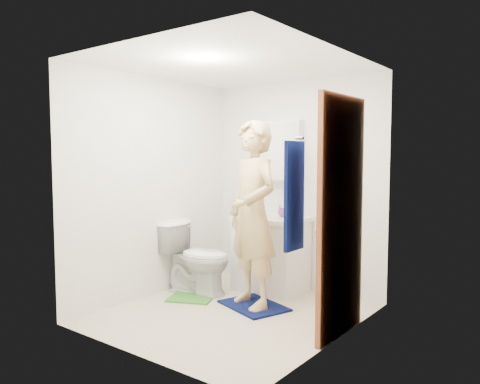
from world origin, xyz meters
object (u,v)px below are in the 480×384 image
(vanity_cabinet, at_px, (271,256))
(man, at_px, (253,214))
(toilet, at_px, (197,257))
(toothbrush_cup, at_px, (283,213))
(towel, at_px, (294,196))
(soap_dispenser, at_px, (259,208))
(medicine_cabinet, at_px, (282,151))

(vanity_cabinet, distance_m, man, 0.87)
(toilet, xyz_separation_m, toothbrush_cup, (0.72, 0.67, 0.49))
(towel, distance_m, soap_dispenser, 1.99)
(toilet, distance_m, man, 0.98)
(medicine_cabinet, distance_m, toilet, 1.57)
(soap_dispenser, distance_m, man, 0.71)
(medicine_cabinet, bearing_deg, towel, -55.39)
(towel, distance_m, toothbrush_cup, 1.91)
(soap_dispenser, bearing_deg, towel, -47.65)
(vanity_cabinet, relative_size, towel, 1.00)
(vanity_cabinet, height_order, toothbrush_cup, toothbrush_cup)
(vanity_cabinet, bearing_deg, toothbrush_cup, 30.13)
(toilet, relative_size, toothbrush_cup, 6.64)
(toilet, height_order, soap_dispenser, soap_dispenser)
(medicine_cabinet, bearing_deg, soap_dispenser, -120.24)
(medicine_cabinet, distance_m, towel, 2.11)
(towel, bearing_deg, medicine_cabinet, 124.61)
(vanity_cabinet, relative_size, man, 0.43)
(soap_dispenser, distance_m, toothbrush_cup, 0.29)
(vanity_cabinet, height_order, medicine_cabinet, medicine_cabinet)
(vanity_cabinet, distance_m, medicine_cabinet, 1.22)
(man, bearing_deg, towel, -18.89)
(soap_dispenser, bearing_deg, toilet, -128.54)
(medicine_cabinet, distance_m, soap_dispenser, 0.72)
(vanity_cabinet, distance_m, toilet, 0.85)
(soap_dispenser, bearing_deg, man, -60.55)
(toothbrush_cup, xyz_separation_m, man, (0.08, -0.71, 0.06))
(medicine_cabinet, bearing_deg, toothbrush_cup, -52.62)
(toothbrush_cup, bearing_deg, soap_dispenser, -159.92)
(toilet, bearing_deg, medicine_cabinet, -44.92)
(toilet, distance_m, toothbrush_cup, 1.10)
(medicine_cabinet, relative_size, towel, 0.87)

